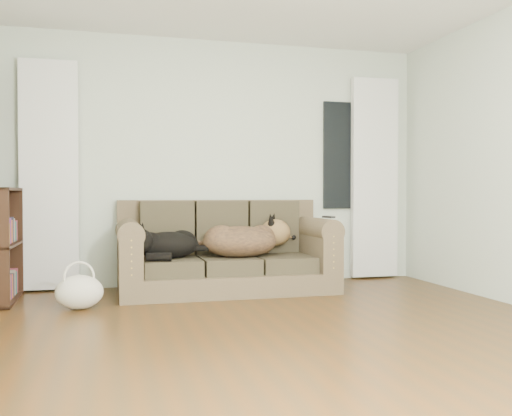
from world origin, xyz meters
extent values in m
plane|color=#3F2912|center=(0.00, 0.00, 0.00)|extent=(5.00, 5.00, 0.00)
cube|color=#B7C1AF|center=(0.00, 2.50, 1.30)|extent=(4.50, 0.04, 2.60)
cube|color=white|center=(-1.70, 2.42, 1.15)|extent=(0.55, 0.08, 2.25)
cube|color=white|center=(1.80, 2.42, 1.15)|extent=(0.55, 0.08, 2.25)
cube|color=black|center=(1.45, 2.47, 1.40)|extent=(0.50, 0.03, 1.20)
cube|color=#483C22|center=(-0.01, 1.97, 0.45)|extent=(2.08, 0.90, 0.85)
ellipsoid|color=black|center=(-0.62, 1.93, 0.48)|extent=(0.70, 0.56, 0.26)
ellipsoid|color=black|center=(0.15, 1.91, 0.49)|extent=(0.82, 0.62, 0.34)
cube|color=black|center=(1.02, 1.87, 0.73)|extent=(0.08, 0.20, 0.02)
ellipsoid|color=beige|center=(-1.38, 1.43, 0.16)|extent=(0.40, 0.31, 0.29)
camera|label=1|loc=(-1.16, -3.52, 0.96)|focal=40.00mm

